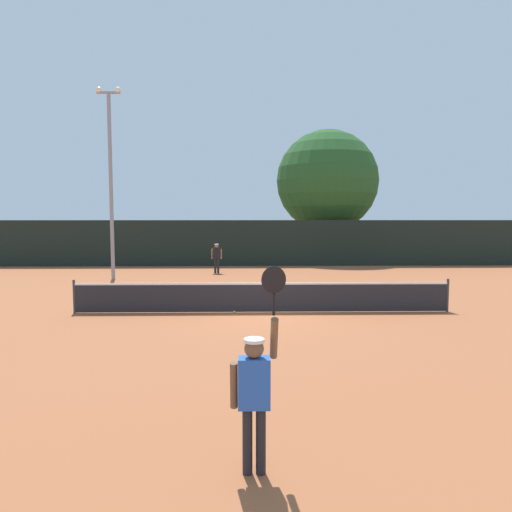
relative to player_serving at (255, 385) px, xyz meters
The scene contains 11 objects.
ground_plane 9.47m from the player_serving, 87.48° to the left, with size 120.00×120.00×0.00m, color #9E5633.
tennis_net 9.42m from the player_serving, 87.48° to the left, with size 12.07×0.08×1.07m.
perimeter_fence 23.41m from the player_serving, 88.99° to the left, with size 34.26×0.12×2.83m, color black.
player_serving is the anchor object (origin of this frame).
player_receiving 19.81m from the player_serving, 94.95° to the left, with size 0.57×0.23×1.59m.
tennis_ball 9.40m from the player_serving, 93.04° to the left, with size 0.07×0.07×0.07m, color #CCE033.
light_pole 19.00m from the player_serving, 110.85° to the left, with size 1.18×0.28×9.17m.
large_tree 28.33m from the player_serving, 78.54° to the left, with size 7.07×7.07×9.06m.
parked_car_near 31.99m from the player_serving, 104.50° to the left, with size 2.34×4.38×1.69m.
parked_car_mid 30.36m from the player_serving, 95.94° to the left, with size 2.20×4.33×1.69m.
parked_car_far 30.98m from the player_serving, 76.38° to the left, with size 2.34×4.38×1.69m.
Camera 1 is at (-0.51, -14.77, 3.09)m, focal length 32.72 mm.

